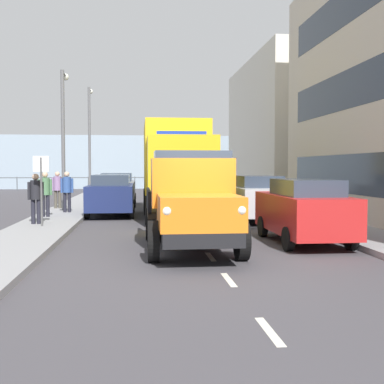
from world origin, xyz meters
The scene contains 20 objects.
ground_plane centered at (0.00, -11.01, 0.00)m, with size 80.00×80.00×0.00m, color #423F44.
sidewalk_left centered at (-4.74, -11.01, 0.07)m, with size 2.02×45.02×0.15m, color gray.
sidewalk_right centered at (4.74, -11.01, 0.07)m, with size 2.02×45.02×0.15m, color gray.
road_centreline_markings centered at (0.00, -10.40, 0.00)m, with size 0.12×41.90×0.01m.
building_far_block centered at (-9.14, -22.82, 4.62)m, with size 6.77×13.95×9.23m.
sea_horizon centered at (0.00, -36.53, 2.50)m, with size 80.00×0.80×5.00m, color #8C9EAD.
seawall_railing centered at (0.00, -32.93, 0.92)m, with size 28.08×0.08×1.20m.
truck_vintage_orange centered at (0.35, -1.29, 1.18)m, with size 2.17×5.64×2.43m.
lorry_cargo_yellow centered at (0.12, -9.64, 2.08)m, with size 2.58×8.20×3.87m.
car_red_kerbside_near centered at (-2.78, -2.25, 0.89)m, with size 1.77×4.04×1.72m.
car_silver_kerbside_1 centered at (-2.78, -7.81, 0.90)m, with size 1.87×4.55×1.72m.
car_navy_oppositeside_0 centered at (2.78, -10.32, 0.90)m, with size 1.92×4.13×1.72m.
car_grey_oppositeside_1 centered at (2.78, -15.67, 0.90)m, with size 1.97×3.99×1.72m.
pedestrian_strolling centered at (5.04, -6.28, 1.14)m, with size 0.53×0.34×1.68m.
pedestrian_couple_b centered at (5.17, -8.67, 1.16)m, with size 0.53×0.34×1.72m.
pedestrian_with_bag centered at (4.62, -10.49, 1.15)m, with size 0.53×0.34×1.70m.
pedestrian_by_lamp centered at (5.34, -12.59, 1.14)m, with size 0.53×0.34×1.69m.
lamp_post_promenade centered at (4.94, -11.90, 3.84)m, with size 0.32×1.14×6.15m.
lamp_post_far centered at (4.69, -21.05, 4.21)m, with size 0.32×1.14×6.87m.
street_sign centered at (4.73, -5.65, 1.68)m, with size 0.50×0.07×2.25m.
Camera 1 is at (1.60, 10.59, 2.05)m, focal length 46.28 mm.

